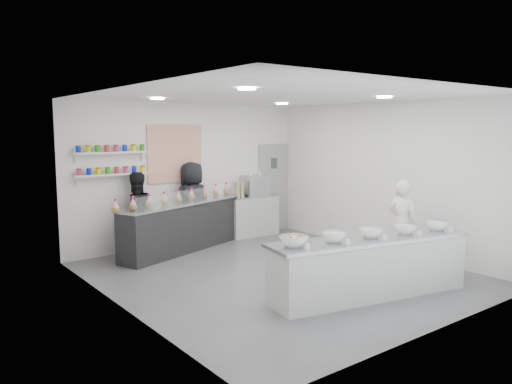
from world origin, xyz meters
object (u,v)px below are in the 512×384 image
Objects in this scene: back_bar at (186,226)px; espresso_machine at (255,186)px; staff_right at (192,204)px; staff_left at (136,214)px; woman_prep at (403,225)px; prep_counter at (370,267)px; espresso_ledge at (253,216)px.

espresso_machine is at bearing -11.20° from back_bar.
staff_right is (0.30, 0.25, 0.39)m from back_bar.
staff_left is 1.26m from staff_right.
woman_prep reaches higher than back_bar.
espresso_machine is 1.71m from staff_right.
espresso_machine is 0.33× the size of staff_right.
woman_prep is at bearing 32.42° from prep_counter.
espresso_machine is at bearing 3.16° from woman_prep.
back_bar is at bearing 39.50° from staff_right.
espresso_machine is (0.05, 0.00, 0.70)m from espresso_ledge.
staff_right reaches higher than prep_counter.
prep_counter is 4.74m from staff_left.
staff_left is (-1.72, 4.40, 0.38)m from prep_counter.
back_bar is (-0.77, 4.15, 0.06)m from prep_counter.
espresso_ledge is 3.87m from woman_prep.
back_bar is 1.99× the size of staff_left.
espresso_machine is at bearing -175.02° from staff_left.
woman_prep is 0.97× the size of staff_left.
espresso_machine reaches higher than espresso_ledge.
espresso_ledge reaches higher than prep_counter.
staff_right is at bearing -175.69° from staff_left.
woman_prep is (0.35, -3.83, -0.37)m from espresso_machine.
back_bar is 2.58× the size of espresso_ledge.
espresso_machine is (1.23, 4.43, 0.72)m from prep_counter.
back_bar is at bearing 112.07° from prep_counter.
back_bar is 1.82× the size of staff_right.
staff_left is (-2.90, -0.03, 0.35)m from espresso_ledge.
espresso_machine is 2.97m from staff_left.
prep_counter is 0.99× the size of back_bar.
back_bar is 2.05× the size of woman_prep.
staff_right is (1.26, 0.00, 0.08)m from staff_left.
espresso_ledge is at bearing -175.00° from staff_left.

